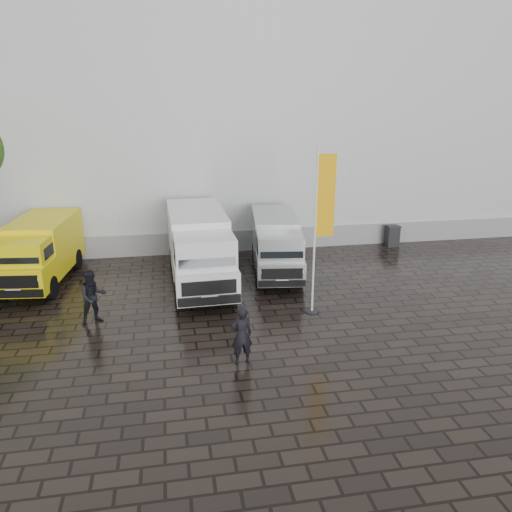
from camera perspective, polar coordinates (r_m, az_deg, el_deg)
The scene contains 10 objects.
ground at distance 16.57m, azimuth 2.75°, elevation -7.50°, with size 120.00×120.00×0.00m, color black.
exhibition_hall at distance 31.04m, azimuth -0.06°, elevation 16.00°, with size 44.00×16.00×12.00m, color silver.
hall_plinth at distance 24.08m, azimuth 3.27°, elevation 2.05°, with size 44.00×0.15×1.00m, color gray.
van_yellow at distance 21.20m, azimuth -23.54°, elevation 0.29°, with size 2.02×5.25×2.42m, color yellow, non-canonical shape.
van_white at distance 19.36m, azimuth -6.49°, elevation 0.67°, with size 2.13×6.40×2.77m, color white, non-canonical shape.
van_silver at distance 20.61m, azimuth 2.28°, elevation 1.19°, with size 1.78×5.34×2.31m, color #AEB2B3, non-canonical shape.
flagpole at distance 16.39m, azimuth 7.41°, elevation 3.85°, with size 0.88×0.50×5.58m.
wheelie_bin at distance 25.32m, azimuth 15.30°, elevation 2.25°, with size 0.61×0.61×1.02m, color black.
person_front at distance 13.83m, azimuth -1.67°, elevation -9.04°, with size 0.62×0.41×1.70m, color black.
person_tent at distance 16.99m, azimuth -18.14°, elevation -4.44°, with size 0.88×0.68×1.80m, color black.
Camera 1 is at (-3.38, -14.55, 7.17)m, focal length 35.00 mm.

